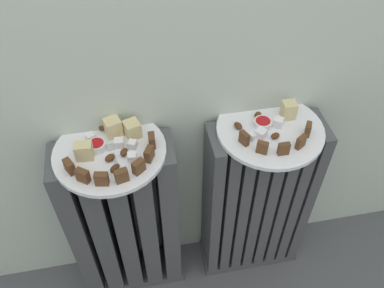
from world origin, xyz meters
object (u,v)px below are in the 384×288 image
Objects in this scene: radiator_left at (125,224)px; radiator_right at (256,203)px; jam_bowl_right at (263,123)px; fork at (114,156)px; jam_bowl_left at (97,145)px; plate_right at (270,130)px; plate_left at (110,152)px.

radiator_right is at bearing 0.00° from radiator_left.
fork is at bearing -174.70° from jam_bowl_right.
jam_bowl_left is (-0.03, 0.01, 0.35)m from radiator_left.
plate_right is (0.00, 0.00, 0.33)m from radiator_right.
radiator_right is at bearing 3.44° from fork.
fork is (0.01, -0.02, 0.34)m from radiator_left.
plate_left is 0.43m from plate_right.
fork is (-0.42, -0.02, 0.01)m from plate_right.
radiator_right is at bearing -32.04° from jam_bowl_right.
jam_bowl_right is at bearing 147.96° from radiator_right.
jam_bowl_left is at bearing 178.72° from plate_right.
jam_bowl_right is 0.40m from fork.
jam_bowl_left is (-0.45, 0.01, 0.35)m from radiator_right.
jam_bowl_right is at bearing 1.66° from plate_left.
plate_left reaches higher than radiator_left.
plate_left is 2.71× the size of fork.
radiator_left is 0.54m from jam_bowl_right.
jam_bowl_left is at bearing 160.68° from radiator_left.
jam_bowl_left is (-0.45, 0.01, 0.02)m from plate_right.
plate_left is 6.43× the size of jam_bowl_left.
jam_bowl_right is at bearing 1.66° from radiator_left.
plate_left is at bearing 0.00° from radiator_left.
jam_bowl_right reaches higher than radiator_right.
radiator_left is 0.43m from radiator_right.
radiator_right is 0.54m from plate_left.
radiator_left is at bearing 180.00° from radiator_right.
jam_bowl_left reaches higher than fork.
fork is at bearing -68.41° from radiator_left.
jam_bowl_left reaches higher than plate_right.
plate_left is 6.04× the size of jam_bowl_right.
radiator_left is at bearing -178.34° from jam_bowl_right.
radiator_right is 0.33m from plate_right.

